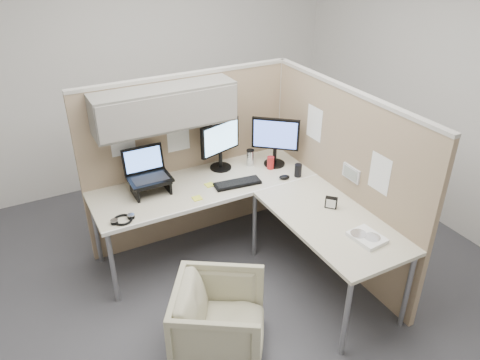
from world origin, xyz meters
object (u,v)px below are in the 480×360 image
desk (249,202)px  monitor_left (220,141)px  office_chair (219,317)px  keyboard (237,183)px

desk → monitor_left: 0.68m
office_chair → monitor_left: (0.66, 1.32, 0.69)m
monitor_left → keyboard: bearing=-108.2°
office_chair → keyboard: 1.25m
desk → keyboard: keyboard is taller
desk → keyboard: size_ratio=4.83×
keyboard → office_chair: bearing=-117.4°
monitor_left → keyboard: monitor_left is taller
monitor_left → keyboard: size_ratio=1.13×
office_chair → keyboard: (0.66, 0.97, 0.42)m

